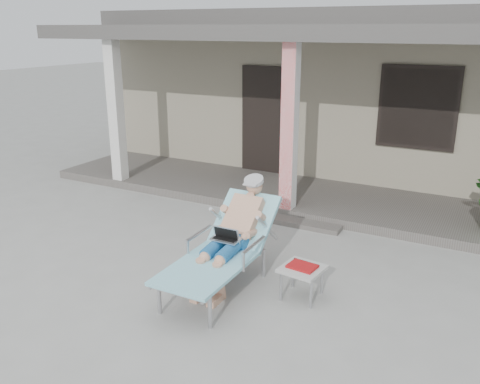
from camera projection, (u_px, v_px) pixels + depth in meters
The scene contains 7 objects.
ground at pixel (222, 268), 6.56m from camera, with size 60.00×60.00×0.00m, color #9E9E99.
house at pixel (364, 87), 11.50m from camera, with size 10.40×5.40×3.30m.
porch_deck at pixel (306, 197), 9.05m from camera, with size 10.00×2.00×0.15m, color #605B56.
porch_overhang at pixel (311, 38), 8.17m from camera, with size 10.00×2.30×2.85m.
porch_step at pixel (280, 219), 8.10m from camera, with size 2.00×0.30×0.07m, color #605B56.
lounger at pixel (228, 223), 5.94m from camera, with size 0.74×1.96×1.27m.
side_table at pixel (302, 270), 5.75m from camera, with size 0.50×0.50×0.40m.
Camera 1 is at (2.99, -5.13, 2.96)m, focal length 38.00 mm.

